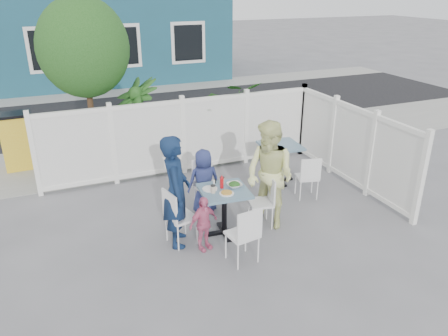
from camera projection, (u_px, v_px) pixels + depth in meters
name	position (u px, v px, depth m)	size (l,w,h in m)	color
ground	(223.00, 225.00, 7.37)	(80.00, 80.00, 0.00)	slate
near_sidewalk	(163.00, 151.00, 10.59)	(24.00, 2.60, 0.01)	gray
street	(132.00, 113.00, 13.74)	(24.00, 5.00, 0.01)	black
far_sidewalk	(115.00, 92.00, 16.37)	(24.00, 1.60, 0.01)	gray
building	(81.00, 3.00, 17.90)	(11.00, 6.00, 6.00)	#1C4C5D
fence_back	(183.00, 138.00, 9.13)	(5.86, 0.08, 1.60)	white
fence_right	(351.00, 147.00, 8.64)	(0.08, 3.66, 1.60)	white
tree	(84.00, 48.00, 8.59)	(1.80, 1.62, 3.59)	#382316
utility_cabinet	(18.00, 143.00, 9.42)	(0.64, 0.46, 1.19)	gold
potted_shrub_a	(139.00, 124.00, 9.38)	(1.09, 1.09, 1.95)	#194314
potted_shrub_b	(223.00, 119.00, 10.01)	(1.63, 1.41, 1.81)	#194314
main_table	(224.00, 200.00, 6.90)	(0.80, 0.80, 0.78)	#466981
spare_table	(280.00, 153.00, 8.76)	(0.81, 0.81, 0.80)	#466981
chair_left	(177.00, 214.00, 6.64)	(0.49, 0.50, 0.92)	white
chair_right	(265.00, 198.00, 7.19)	(0.46, 0.47, 0.87)	white
chair_back	(207.00, 181.00, 7.67)	(0.55, 0.54, 0.97)	white
chair_near	(245.00, 232.00, 6.18)	(0.46, 0.45, 0.90)	white
chair_spare	(309.00, 175.00, 8.09)	(0.47, 0.46, 0.84)	white
man	(176.00, 191.00, 6.55)	(0.64, 0.42, 1.77)	#0F2141
woman	(270.00, 175.00, 7.06)	(0.87, 0.68, 1.80)	#DDE751
boy	(204.00, 181.00, 7.61)	(0.57, 0.37, 1.16)	navy
toddler	(203.00, 224.00, 6.55)	(0.52, 0.21, 0.88)	#DE6793
plate_main	(227.00, 193.00, 6.70)	(0.23, 0.23, 0.01)	white
plate_side	(210.00, 189.00, 6.85)	(0.24, 0.24, 0.02)	white
salad_bowl	(234.00, 185.00, 6.92)	(0.24, 0.24, 0.06)	white
coffee_cup_a	(213.00, 189.00, 6.72)	(0.08, 0.08, 0.11)	beige
coffee_cup_b	(222.00, 181.00, 7.00)	(0.07, 0.07, 0.11)	beige
ketchup_bottle	(222.00, 183.00, 6.86)	(0.06, 0.06, 0.18)	#BA0D13
salt_shaker	(214.00, 182.00, 7.01)	(0.03, 0.03, 0.07)	white
pepper_shaker	(215.00, 181.00, 7.05)	(0.03, 0.03, 0.07)	black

